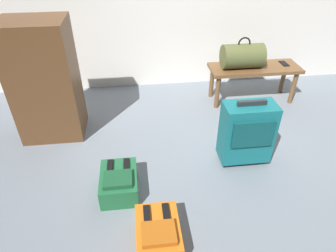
{
  "coord_description": "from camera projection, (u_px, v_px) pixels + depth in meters",
  "views": [
    {
      "loc": [
        -0.86,
        -1.91,
        1.76
      ],
      "look_at": [
        -0.6,
        0.23,
        0.25
      ],
      "focal_mm": 31.72,
      "sensor_mm": 36.0,
      "label": 1
    }
  ],
  "objects": [
    {
      "name": "cell_phone",
      "position": [
        284.0,
        64.0,
        3.35
      ],
      "size": [
        0.07,
        0.14,
        0.01
      ],
      "color": "black",
      "rests_on": "bench"
    },
    {
      "name": "bench",
      "position": [
        254.0,
        72.0,
        3.33
      ],
      "size": [
        1.0,
        0.36,
        0.41
      ],
      "color": "brown",
      "rests_on": "ground"
    },
    {
      "name": "duffel_bag_olive",
      "position": [
        242.0,
        56.0,
        3.2
      ],
      "size": [
        0.44,
        0.26,
        0.34
      ],
      "color": "#51562D",
      "rests_on": "bench"
    },
    {
      "name": "backpack_green",
      "position": [
        119.0,
        182.0,
        2.28
      ],
      "size": [
        0.28,
        0.38,
        0.21
      ],
      "color": "#1E6038",
      "rests_on": "ground"
    },
    {
      "name": "backpack_orange",
      "position": [
        158.0,
        234.0,
        1.91
      ],
      "size": [
        0.28,
        0.38,
        0.21
      ],
      "color": "orange",
      "rests_on": "ground"
    },
    {
      "name": "ground_plane",
      "position": [
        237.0,
        159.0,
        2.65
      ],
      "size": [
        6.6,
        6.6,
        0.0
      ],
      "primitive_type": "plane",
      "color": "slate"
    },
    {
      "name": "suitcase_upright_teal",
      "position": [
        247.0,
        132.0,
        2.45
      ],
      "size": [
        0.42,
        0.25,
        0.61
      ],
      "color": "#14666B",
      "rests_on": "ground"
    },
    {
      "name": "side_cabinet",
      "position": [
        45.0,
        81.0,
        2.69
      ],
      "size": [
        0.56,
        0.44,
        1.1
      ],
      "color": "brown",
      "rests_on": "ground"
    }
  ]
}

